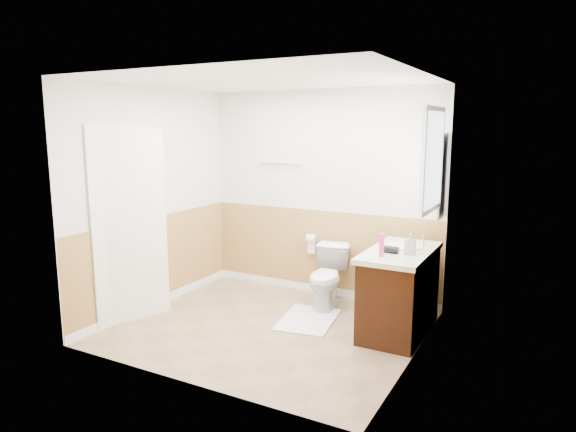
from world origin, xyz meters
The scene contains 32 objects.
floor centered at (0.00, 0.00, 0.00)m, with size 3.00×3.00×0.00m, color #8C7051.
ceiling centered at (0.00, 0.00, 2.50)m, with size 3.00×3.00×0.00m, color white.
wall_back centered at (0.00, 1.30, 1.25)m, with size 3.00×3.00×0.00m, color silver.
wall_front centered at (0.00, -1.30, 1.25)m, with size 3.00×3.00×0.00m, color silver.
wall_left centered at (-1.50, 0.00, 1.25)m, with size 3.00×3.00×0.00m, color silver.
wall_right centered at (1.50, 0.00, 1.25)m, with size 3.00×3.00×0.00m, color silver.
wainscot_back centered at (0.00, 1.29, 0.50)m, with size 3.00×3.00×0.00m, color tan.
wainscot_front centered at (0.00, -1.29, 0.50)m, with size 3.00×3.00×0.00m, color tan.
wainscot_left centered at (-1.49, 0.00, 0.50)m, with size 2.60×2.60×0.00m, color tan.
wainscot_right centered at (1.49, 0.00, 0.50)m, with size 2.60×2.60×0.00m, color tan.
toilet centered at (0.28, 0.88, 0.35)m, with size 0.39×0.69×0.70m, color white.
bath_mat centered at (0.28, 0.38, 0.01)m, with size 0.55×0.80×0.02m, color silver.
vanity_cabinet centered at (1.21, 0.56, 0.40)m, with size 0.55×1.10×0.80m, color black.
vanity_knob_left centered at (0.91, 0.46, 0.55)m, with size 0.03×0.03×0.03m, color white.
vanity_knob_right centered at (0.91, 0.66, 0.55)m, with size 0.03×0.03×0.03m, color silver.
countertop centered at (1.20, 0.56, 0.83)m, with size 0.60×1.15×0.05m, color silver.
sink_basin centered at (1.21, 0.71, 0.86)m, with size 0.36×0.36×0.02m, color white.
faucet centered at (1.39, 0.71, 0.92)m, with size 0.02×0.02×0.14m, color silver.
lotion_bottle centered at (1.11, 0.22, 0.96)m, with size 0.05×0.05×0.22m, color #CF356C.
soap_dispenser centered at (1.33, 0.43, 0.95)m, with size 0.09×0.09×0.21m, color #8F99A1.
hair_dryer_body centered at (1.16, 0.39, 0.89)m, with size 0.07×0.07×0.14m, color black.
hair_dryer_handle centered at (1.13, 0.49, 0.86)m, with size 0.03×0.03×0.07m, color black.
mirror_panel centered at (1.48, 1.10, 1.55)m, with size 0.02×0.35×0.90m, color silver.
window_frame centered at (1.47, 0.59, 1.75)m, with size 0.04×0.80×1.00m, color white.
window_glass centered at (1.49, 0.59, 1.75)m, with size 0.01×0.70×0.90m, color white.
door centered at (-1.40, -0.45, 1.02)m, with size 0.05×0.80×2.04m, color white.
door_frame centered at (-1.48, -0.45, 1.03)m, with size 0.02×0.92×2.10m, color white.
door_knob centered at (-1.34, -0.12, 0.95)m, with size 0.06×0.06×0.06m, color silver.
towel_bar centered at (-0.55, 1.25, 1.60)m, with size 0.02×0.02×0.62m, color silver.
tp_holder_bar centered at (-0.10, 1.23, 0.70)m, with size 0.02×0.02×0.14m, color silver.
tp_roll centered at (-0.10, 1.23, 0.70)m, with size 0.11×0.11×0.10m, color white.
tp_sheet centered at (-0.10, 1.23, 0.59)m, with size 0.10×0.01×0.16m, color white.
Camera 1 is at (2.54, -4.30, 2.06)m, focal length 31.69 mm.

